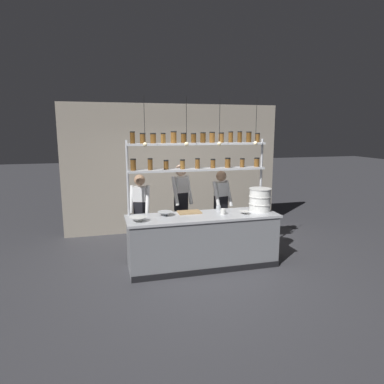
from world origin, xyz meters
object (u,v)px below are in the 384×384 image
(chef_right, at_px, (221,205))
(prep_bowl_near_left, at_px, (165,214))
(container_stack, at_px, (260,200))
(prep_bowl_center_back, at_px, (138,219))
(chef_left, at_px, (140,211))
(prep_bowl_center_front, at_px, (245,213))
(chef_center, at_px, (181,202))
(serving_cup_front, at_px, (223,211))
(spice_shelf_unit, at_px, (198,157))
(serving_cup_by_board, at_px, (218,208))
(cutting_board, at_px, (189,212))

(chef_right, xyz_separation_m, prep_bowl_near_left, (-1.22, -0.59, 0.06))
(container_stack, bearing_deg, prep_bowl_center_back, -175.95)
(chef_left, bearing_deg, prep_bowl_center_front, -7.79)
(chef_center, bearing_deg, serving_cup_front, -68.23)
(prep_bowl_near_left, distance_m, prep_bowl_center_front, 1.38)
(chef_center, xyz_separation_m, prep_bowl_center_front, (0.92, -0.91, -0.05))
(prep_bowl_center_front, distance_m, prep_bowl_center_back, 1.84)
(prep_bowl_center_front, relative_size, prep_bowl_center_back, 0.64)
(spice_shelf_unit, bearing_deg, serving_cup_by_board, -10.10)
(prep_bowl_center_back, bearing_deg, chef_left, 81.11)
(prep_bowl_center_front, bearing_deg, serving_cup_front, 167.37)
(prep_bowl_center_back, height_order, serving_cup_front, serving_cup_front)
(cutting_board, xyz_separation_m, serving_cup_by_board, (0.56, 0.04, 0.03))
(prep_bowl_center_front, bearing_deg, container_stack, 21.86)
(chef_center, xyz_separation_m, container_stack, (1.27, -0.77, 0.13))
(chef_right, bearing_deg, cutting_board, -161.67)
(container_stack, height_order, serving_cup_by_board, container_stack)
(chef_right, relative_size, serving_cup_front, 15.93)
(cutting_board, bearing_deg, container_stack, -8.64)
(chef_left, bearing_deg, serving_cup_by_board, 0.06)
(chef_left, relative_size, prep_bowl_center_back, 5.56)
(chef_left, distance_m, serving_cup_front, 1.52)
(container_stack, distance_m, serving_cup_front, 0.74)
(cutting_board, height_order, prep_bowl_center_back, prep_bowl_center_back)
(spice_shelf_unit, bearing_deg, chef_center, 112.20)
(container_stack, height_order, prep_bowl_near_left, container_stack)
(serving_cup_front, bearing_deg, prep_bowl_center_front, -12.63)
(prep_bowl_near_left, xyz_separation_m, prep_bowl_center_front, (1.35, -0.24, -0.01))
(chef_left, bearing_deg, cutting_board, -12.29)
(prep_bowl_center_back, bearing_deg, prep_bowl_center_front, 0.45)
(chef_right, bearing_deg, serving_cup_by_board, -129.83)
(container_stack, xyz_separation_m, prep_bowl_center_back, (-2.19, -0.15, -0.17))
(spice_shelf_unit, bearing_deg, prep_bowl_center_front, -31.16)
(container_stack, relative_size, prep_bowl_near_left, 1.61)
(container_stack, distance_m, serving_cup_by_board, 0.76)
(spice_shelf_unit, xyz_separation_m, prep_bowl_center_front, (0.73, -0.44, -0.94))
(chef_left, height_order, serving_cup_front, chef_left)
(chef_center, distance_m, serving_cup_front, 0.99)
(chef_center, xyz_separation_m, prep_bowl_center_back, (-0.92, -0.93, -0.03))
(chef_right, bearing_deg, prep_bowl_near_left, -168.98)
(serving_cup_front, xyz_separation_m, serving_cup_by_board, (0.02, 0.29, -0.01))
(prep_bowl_near_left, bearing_deg, cutting_board, 11.10)
(chef_left, xyz_separation_m, cutting_board, (0.81, -0.45, 0.04))
(chef_center, distance_m, prep_bowl_center_back, 1.31)
(chef_right, relative_size, prep_bowl_center_back, 5.59)
(chef_right, relative_size, container_stack, 3.83)
(spice_shelf_unit, distance_m, prep_bowl_center_front, 1.26)
(prep_bowl_center_back, bearing_deg, prep_bowl_near_left, 27.99)
(prep_bowl_center_front, bearing_deg, cutting_board, 159.93)
(chef_left, relative_size, serving_cup_by_board, 18.32)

